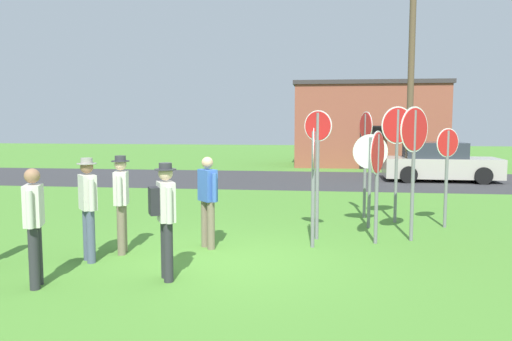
{
  "coord_description": "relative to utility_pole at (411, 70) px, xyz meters",
  "views": [
    {
      "loc": [
        1.63,
        -8.17,
        2.35
      ],
      "look_at": [
        0.3,
        2.26,
        1.3
      ],
      "focal_mm": 35.24,
      "sensor_mm": 36.0,
      "label": 1
    }
  ],
  "objects": [
    {
      "name": "stop_sign_far_back",
      "position": [
        -0.64,
        -8.5,
        -2.8
      ],
      "size": [
        0.54,
        0.35,
        2.18
      ],
      "color": "slate",
      "rests_on": "ground"
    },
    {
      "name": "stop_sign_tallest",
      "position": [
        -3.5,
        -10.62,
        -2.75
      ],
      "size": [
        0.07,
        0.77,
        2.22
      ],
      "color": "slate",
      "rests_on": "ground"
    },
    {
      "name": "person_holding_notes",
      "position": [
        -7.19,
        -12.03,
        -3.28
      ],
      "size": [
        0.4,
        0.46,
        1.74
      ],
      "color": "#4C5670",
      "rests_on": "ground"
    },
    {
      "name": "stop_sign_center_cluster",
      "position": [
        -3.43,
        -9.97,
        -2.59
      ],
      "size": [
        0.54,
        0.31,
        2.55
      ],
      "color": "slate",
      "rests_on": "ground"
    },
    {
      "name": "parked_car_on_street",
      "position": [
        1.23,
        0.37,
        -3.57
      ],
      "size": [
        4.34,
        2.09,
        1.51
      ],
      "color": "#B7B2A3",
      "rests_on": "ground"
    },
    {
      "name": "stop_sign_rear_right",
      "position": [
        -2.31,
        -7.59,
        -2.53
      ],
      "size": [
        0.24,
        0.66,
        2.56
      ],
      "color": "slate",
      "rests_on": "ground"
    },
    {
      "name": "utility_pole",
      "position": [
        0.0,
        0.0,
        0.0
      ],
      "size": [
        1.8,
        0.24,
        8.16
      ],
      "color": "brown",
      "rests_on": "ground"
    },
    {
      "name": "stop_sign_nearest",
      "position": [
        -2.31,
        -8.77,
        -2.86
      ],
      "size": [
        0.75,
        0.15,
        2.06
      ],
      "color": "slate",
      "rests_on": "ground"
    },
    {
      "name": "ground_plane",
      "position": [
        -5.02,
        -11.66,
        -4.26
      ],
      "size": [
        80.0,
        80.0,
        0.0
      ],
      "primitive_type": "plane",
      "color": "#518E33"
    },
    {
      "name": "person_in_dark_shirt",
      "position": [
        -6.85,
        -11.47,
        -3.28
      ],
      "size": [
        0.31,
        0.56,
        1.74
      ],
      "color": "#7A6B56",
      "rests_on": "ground"
    },
    {
      "name": "stop_sign_rear_left",
      "position": [
        -1.64,
        -8.08,
        -2.41
      ],
      "size": [
        0.76,
        0.41,
        2.67
      ],
      "color": "slate",
      "rests_on": "ground"
    },
    {
      "name": "building_background",
      "position": [
        -0.91,
        6.96,
        -2.1
      ],
      "size": [
        7.64,
        4.19,
        4.31
      ],
      "color": "brown",
      "rests_on": "ground"
    },
    {
      "name": "person_with_sunhat",
      "position": [
        -7.35,
        -13.36,
        -3.31
      ],
      "size": [
        0.33,
        0.54,
        1.69
      ],
      "color": "#2D2D33",
      "rests_on": "ground"
    },
    {
      "name": "person_in_blue",
      "position": [
        -5.63,
        -12.82,
        -3.25
      ],
      "size": [
        0.45,
        0.51,
        1.74
      ],
      "color": "#2D2D33",
      "rests_on": "ground"
    },
    {
      "name": "stop_sign_low_front",
      "position": [
        -2.31,
        -10.17,
        -2.78
      ],
      "size": [
        0.34,
        0.77,
        2.16
      ],
      "color": "slate",
      "rests_on": "ground"
    },
    {
      "name": "stop_sign_leaning_left",
      "position": [
        -1.59,
        -9.85,
        -2.44
      ],
      "size": [
        0.63,
        0.64,
        2.62
      ],
      "color": "slate",
      "rests_on": "ground"
    },
    {
      "name": "person_on_left",
      "position": [
        -5.42,
        -10.91,
        -3.31
      ],
      "size": [
        0.42,
        0.44,
        1.69
      ],
      "color": "#7A6B56",
      "rests_on": "ground"
    },
    {
      "name": "street_asphalt",
      "position": [
        -5.02,
        0.09,
        -4.26
      ],
      "size": [
        60.0,
        6.4,
        0.01
      ],
      "primitive_type": "cube",
      "color": "#38383A",
      "rests_on": "ground"
    }
  ]
}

